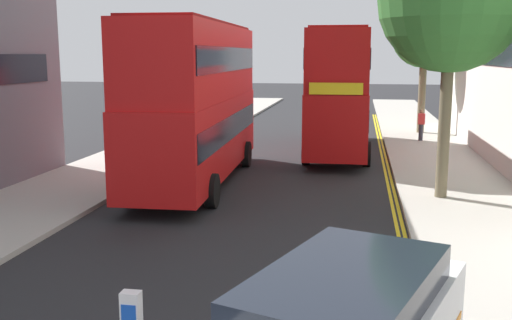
% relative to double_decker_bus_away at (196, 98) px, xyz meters
% --- Properties ---
extents(sidewalk_right, '(4.00, 80.00, 0.14)m').
position_rel_double_decker_bus_away_xyz_m(sidewalk_right, '(8.99, 0.01, -2.96)').
color(sidewalk_right, '#ADA89E').
rests_on(sidewalk_right, ground).
extents(sidewalk_left, '(4.00, 80.00, 0.14)m').
position_rel_double_decker_bus_away_xyz_m(sidewalk_left, '(-4.01, 0.01, -2.96)').
color(sidewalk_left, '#ADA89E').
rests_on(sidewalk_left, ground).
extents(kerb_line_outer, '(0.10, 56.00, 0.01)m').
position_rel_double_decker_bus_away_xyz_m(kerb_line_outer, '(6.89, -1.99, -3.03)').
color(kerb_line_outer, yellow).
rests_on(kerb_line_outer, ground).
extents(kerb_line_inner, '(0.10, 56.00, 0.01)m').
position_rel_double_decker_bus_away_xyz_m(kerb_line_inner, '(6.73, -1.99, -3.03)').
color(kerb_line_inner, yellow).
rests_on(kerb_line_inner, ground).
extents(double_decker_bus_away, '(3.06, 10.88, 5.64)m').
position_rel_double_decker_bus_away_xyz_m(double_decker_bus_away, '(0.00, 0.00, 0.00)').
color(double_decker_bus_away, red).
rests_on(double_decker_bus_away, ground).
extents(double_decker_bus_oncoming, '(2.81, 10.81, 5.64)m').
position_rel_double_decker_bus_away_xyz_m(double_decker_bus_oncoming, '(4.76, 7.59, 0.00)').
color(double_decker_bus_oncoming, '#B20F0F').
rests_on(double_decker_bus_oncoming, ground).
extents(pedestrian_far, '(0.34, 0.22, 1.62)m').
position_rel_double_decker_bus_away_xyz_m(pedestrian_far, '(8.84, 11.32, -2.04)').
color(pedestrian_far, '#2D2D38').
rests_on(pedestrian_far, sidewalk_right).
extents(street_tree_near, '(3.65, 3.65, 7.31)m').
position_rel_double_decker_bus_away_xyz_m(street_tree_near, '(9.14, 14.71, 2.54)').
color(street_tree_near, '#6B6047').
rests_on(street_tree_near, sidewalk_right).
extents(street_tree_mid, '(4.33, 4.33, 8.19)m').
position_rel_double_decker_bus_away_xyz_m(street_tree_mid, '(8.25, -1.31, 3.10)').
color(street_tree_mid, '#6B6047').
rests_on(street_tree_mid, sidewalk_right).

